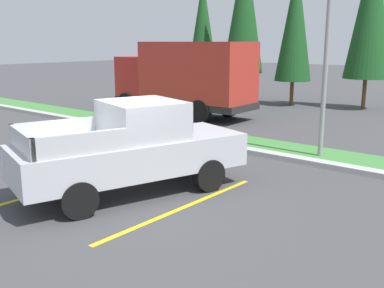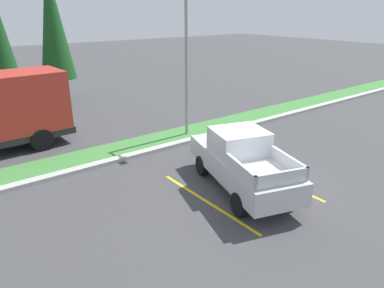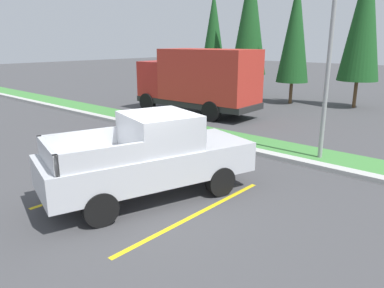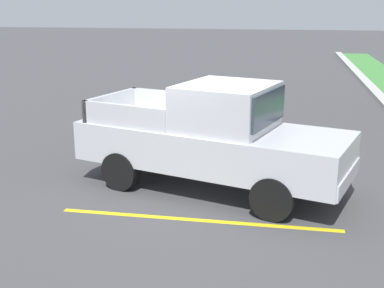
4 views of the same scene
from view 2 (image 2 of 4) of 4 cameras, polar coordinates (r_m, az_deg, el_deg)
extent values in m
plane|color=#424244|center=(12.93, 8.18, -7.08)|extent=(120.00, 120.00, 0.00)
cube|color=yellow|center=(12.01, 2.43, -9.17)|extent=(0.12, 4.80, 0.01)
cube|color=yellow|center=(13.99, 12.28, -5.11)|extent=(0.12, 4.80, 0.01)
cube|color=#B2B2AD|center=(16.43, -4.24, -0.40)|extent=(56.00, 0.40, 0.15)
cube|color=#42843D|center=(17.32, -6.24, 0.50)|extent=(56.00, 1.80, 0.06)
cylinder|color=black|center=(13.71, 1.67, -3.41)|extent=(0.49, 0.81, 0.76)
cylinder|color=black|center=(14.38, 7.98, -2.43)|extent=(0.49, 0.81, 0.76)
cylinder|color=black|center=(11.21, 7.63, -9.49)|extent=(0.49, 0.81, 0.76)
cylinder|color=black|center=(12.02, 14.91, -7.85)|extent=(0.49, 0.81, 0.76)
cube|color=silver|center=(12.56, 7.94, -3.48)|extent=(3.36, 5.53, 0.76)
cube|color=silver|center=(12.51, 7.49, 0.39)|extent=(2.16, 2.05, 0.84)
cube|color=#2D3842|center=(13.18, 5.87, 1.77)|extent=(1.56, 0.54, 0.63)
cube|color=silver|center=(10.79, 7.67, -4.19)|extent=(0.66, 1.84, 0.44)
cube|color=silver|center=(11.63, 15.13, -2.86)|extent=(0.66, 1.84, 0.44)
cube|color=silver|center=(10.50, 14.07, -5.37)|extent=(1.75, 0.63, 0.44)
cube|color=silver|center=(14.77, 3.31, -0.53)|extent=(1.77, 0.69, 0.28)
cylinder|color=black|center=(17.35, -22.82, 0.62)|extent=(1.01, 0.34, 1.00)
cylinder|color=black|center=(19.38, -24.85, 2.33)|extent=(1.01, 0.34, 1.00)
cube|color=#B22D23|center=(17.72, -27.71, 5.68)|extent=(5.10, 2.60, 2.60)
cylinder|color=gray|center=(17.33, -0.91, 12.25)|extent=(0.14, 0.14, 6.86)
cylinder|color=brown|center=(24.47, -26.97, 5.94)|extent=(0.20, 0.20, 1.34)
cylinder|color=brown|center=(26.34, -20.10, 8.12)|extent=(0.20, 0.20, 1.57)
cone|color=#194C1E|center=(25.84, -21.34, 17.59)|extent=(2.27, 2.27, 7.17)
camera|label=1|loc=(15.95, 47.44, 4.66)|focal=42.25mm
camera|label=3|loc=(15.15, 44.14, 6.63)|focal=34.71mm
camera|label=4|loc=(20.02, 25.11, 11.90)|focal=47.29mm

